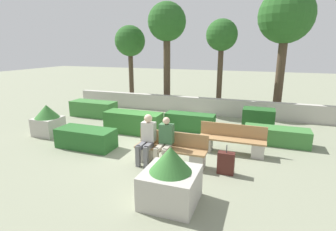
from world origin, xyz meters
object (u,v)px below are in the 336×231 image
Objects in this scene: tree_leftmost at (130,42)px; tree_rightmost at (286,18)px; bench_front at (171,152)px; person_seated_woman at (165,140)px; planter_corner_left at (171,178)px; suitcase at (226,163)px; tree_center_right at (222,38)px; person_seated_man at (147,136)px; tree_center_left at (167,25)px; bench_left_side at (232,142)px; planter_corner_right at (48,120)px.

tree_leftmost is 7.78m from tree_rightmost.
tree_leftmost is (-4.77, 6.83, 3.06)m from bench_front.
tree_leftmost is (-4.65, 6.98, 2.67)m from person_seated_woman.
planter_corner_left is 1.94m from suitcase.
tree_leftmost is at bearing -179.83° from tree_rightmost.
planter_corner_left is at bearing -70.75° from bench_front.
tree_leftmost is 0.76× the size of tree_rightmost.
tree_rightmost is (2.73, 0.20, 0.81)m from tree_center_right.
tree_leftmost reaches higher than person_seated_man.
planter_corner_left is 9.75m from tree_rightmost.
tree_leftmost is 2.42m from tree_center_left.
bench_left_side is 6.99m from tree_rightmost.
tree_rightmost is (1.45, 5.51, 4.06)m from bench_left_side.
bench_left_side is 0.35× the size of tree_rightmost.
suitcase is at bearing 1.55° from person_seated_woman.
tree_leftmost is (-4.12, 6.97, 2.64)m from person_seated_man.
bench_left_side is at bearing -52.27° from tree_center_left.
planter_corner_left is at bearing -65.70° from person_seated_woman.
tree_rightmost is at bearing 0.17° from tree_leftmost.
bench_left_side is at bearing -41.20° from tree_leftmost.
tree_leftmost is at bearing 123.72° from person_seated_woman.
person_seated_man is at bearing 127.61° from planter_corner_left.
person_seated_man is at bearing 179.40° from person_seated_woman.
person_seated_woman is at bearing -70.21° from tree_center_left.
planter_corner_left is (-0.86, -3.15, 0.21)m from bench_left_side.
planter_corner_right is at bearing 168.03° from person_seated_man.
tree_rightmost is at bearing 3.34° from tree_center_left.
planter_corner_right is 0.21× the size of tree_center_left.
bench_front is at bearing -91.77° from tree_center_right.
tree_rightmost reaches higher than tree_center_left.
tree_center_right is at bearing 82.80° from person_seated_man.
planter_corner_left is 6.27m from planter_corner_right.
tree_rightmost is (1.42, 6.95, 4.11)m from suitcase.
suitcase is at bearing -47.74° from tree_leftmost.
planter_corner_right is 1.45× the size of suitcase.
bench_left_side is at bearing 91.29° from suitcase.
bench_front is 0.79m from person_seated_man.
planter_corner_right is at bearing 155.49° from planter_corner_left.
bench_left_side is 2.64m from person_seated_man.
planter_corner_right is 0.25× the size of tree_center_right.
person_seated_man is at bearing -151.13° from bench_left_side.
suitcase is 9.87m from tree_leftmost.
person_seated_man is at bearing -117.19° from tree_rightmost.
tree_center_right reaches higher than bench_front.
bench_front is 7.40m from tree_center_right.
tree_rightmost reaches higher than bench_front.
planter_corner_right is (-5.08, 0.80, 0.22)m from bench_front.
tree_rightmost is (3.59, 6.99, 3.64)m from person_seated_man.
person_seated_woman is 7.91m from tree_center_left.
bench_front is at bearing -113.22° from tree_rightmost.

